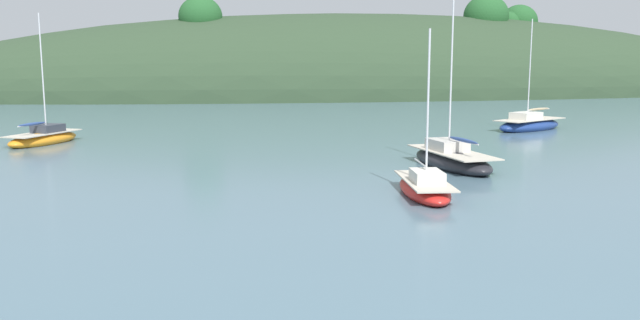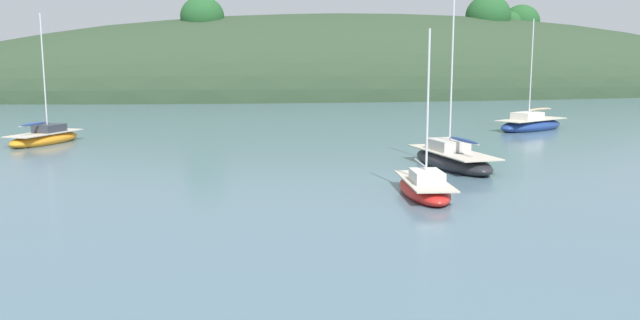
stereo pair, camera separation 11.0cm
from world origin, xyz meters
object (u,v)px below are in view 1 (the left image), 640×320
at_px(sailboat_yellow_far, 44,138).
at_px(sailboat_black_sloop, 451,159).
at_px(sailboat_white_near, 425,187).
at_px(sailboat_red_portside, 529,124).

xyz_separation_m(sailboat_yellow_far, sailboat_black_sloop, (23.43, -14.86, 0.04)).
distance_m(sailboat_white_near, sailboat_yellow_far, 28.90).
bearing_deg(sailboat_red_portside, sailboat_black_sloop, -130.58).
relative_size(sailboat_white_near, sailboat_red_portside, 0.77).
bearing_deg(sailboat_yellow_far, sailboat_red_portside, 1.92).
xyz_separation_m(sailboat_yellow_far, sailboat_red_portside, (37.23, 1.25, 0.05)).
relative_size(sailboat_white_near, sailboat_black_sloop, 0.73).
bearing_deg(sailboat_yellow_far, sailboat_white_near, -47.84).
xyz_separation_m(sailboat_red_portside, sailboat_black_sloop, (-13.80, -16.11, -0.02)).
relative_size(sailboat_white_near, sailboat_yellow_far, 0.79).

